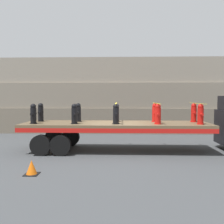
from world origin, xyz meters
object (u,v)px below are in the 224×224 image
Objects in this scene: fire_hydrant_black_far_0 at (41,112)px; fire_hydrant_red_far_3 at (155,113)px; fire_hydrant_black_near_1 at (74,114)px; fire_hydrant_black_far_2 at (116,113)px; fire_hydrant_red_far_4 at (194,113)px; fire_hydrant_black_near_0 at (33,114)px; traffic_cone at (32,168)px; fire_hydrant_black_near_2 at (116,114)px; fire_hydrant_red_near_4 at (200,114)px; fire_hydrant_red_near_3 at (158,114)px; flatbed_trailer at (101,129)px; fire_hydrant_black_far_1 at (78,113)px.

fire_hydrant_red_far_3 is at bearing 0.00° from fire_hydrant_black_far_0.
fire_hydrant_black_near_1 and fire_hydrant_black_far_2 have the same top height.
fire_hydrant_red_far_4 is at bearing 0.00° from fire_hydrant_black_far_0.
fire_hydrant_red_far_3 is (5.78, 0.00, 0.00)m from fire_hydrant_black_far_0.
traffic_cone is at bearing -71.76° from fire_hydrant_black_near_0.
fire_hydrant_black_near_2 and fire_hydrant_red_far_4 have the same top height.
fire_hydrant_red_near_3 is at bearing 180.00° from fire_hydrant_red_near_4.
fire_hydrant_red_far_3 is (0.00, 1.06, 0.00)m from fire_hydrant_red_near_3.
fire_hydrant_red_far_4 is (1.93, 0.00, 0.00)m from fire_hydrant_red_far_3.
fire_hydrant_black_far_0 reaches higher than traffic_cone.
flatbed_trailer is 9.53× the size of fire_hydrant_red_near_4.
fire_hydrant_red_far_3 is at bearing 10.37° from fire_hydrant_black_near_0.
fire_hydrant_black_far_2 is at bearing 151.24° from fire_hydrant_red_near_3.
fire_hydrant_black_far_0 and fire_hydrant_red_near_4 have the same top height.
fire_hydrant_black_near_1 is 1.06m from fire_hydrant_black_far_1.
fire_hydrant_red_far_3 is 2.20m from fire_hydrant_red_near_4.
fire_hydrant_black_near_0 reaches higher than flatbed_trailer.
fire_hydrant_black_far_0 is at bearing 180.00° from fire_hydrant_black_far_1.
fire_hydrant_black_far_0 and fire_hydrant_black_far_2 have the same top height.
fire_hydrant_black_far_1 is 3.99m from fire_hydrant_red_near_3.
fire_hydrant_red_far_4 is (5.78, 0.00, 0.00)m from fire_hydrant_black_far_1.
fire_hydrant_red_near_4 is (3.85, -1.06, 0.00)m from fire_hydrant_black_far_2.
fire_hydrant_red_far_4 reaches higher than traffic_cone.
fire_hydrant_red_near_4 is at bearing 0.00° from fire_hydrant_black_near_1.
fire_hydrant_black_far_0 is 5.78m from fire_hydrant_red_far_3.
fire_hydrant_black_near_2 and fire_hydrant_red_far_3 have the same top height.
fire_hydrant_black_near_0 is 1.00× the size of fire_hydrant_red_far_3.
flatbed_trailer is 2.81m from fire_hydrant_red_far_3.
fire_hydrant_black_near_1 is 5.78m from fire_hydrant_red_near_4.
fire_hydrant_black_far_0 is 5.87m from fire_hydrant_red_near_3.
fire_hydrant_black_near_0 is 1.91× the size of traffic_cone.
flatbed_trailer is at bearing 173.42° from fire_hydrant_red_near_4.
fire_hydrant_black_far_1 is at bearing 180.00° from fire_hydrant_red_far_4.
fire_hydrant_red_near_3 is (1.93, 0.00, 0.00)m from fire_hydrant_black_near_2.
fire_hydrant_red_far_3 and fire_hydrant_red_near_4 have the same top height.
fire_hydrant_red_far_4 is at bearing 6.58° from flatbed_trailer.
flatbed_trailer is at bearing -23.84° from fire_hydrant_black_far_1.
fire_hydrant_black_near_1 is 1.00× the size of fire_hydrant_black_near_2.
fire_hydrant_red_near_3 is (1.93, -1.06, 0.00)m from fire_hydrant_black_far_2.
fire_hydrant_black_near_0 is 1.06m from fire_hydrant_black_far_0.
fire_hydrant_black_near_0 is at bearing -172.19° from fire_hydrant_red_far_4.
fire_hydrant_black_near_2 reaches higher than traffic_cone.
fire_hydrant_black_far_1 is at bearing 180.00° from fire_hydrant_black_far_2.
fire_hydrant_black_near_0 and fire_hydrant_red_far_4 have the same top height.
fire_hydrant_black_near_2 is 4.59m from traffic_cone.
fire_hydrant_black_near_0 is 1.00× the size of fire_hydrant_black_far_2.
fire_hydrant_red_near_3 is at bearing 0.00° from fire_hydrant_black_near_0.
fire_hydrant_red_near_4 is at bearing -6.58° from flatbed_trailer.
traffic_cone is (1.09, -4.36, -1.58)m from fire_hydrant_black_far_0.
traffic_cone is at bearing -144.84° from fire_hydrant_red_near_3.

